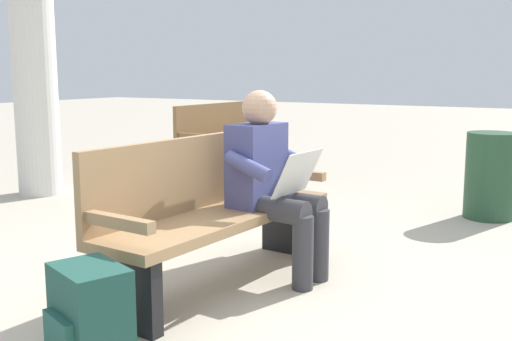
{
  "coord_description": "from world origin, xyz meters",
  "views": [
    {
      "loc": [
        2.99,
        2.04,
        1.29
      ],
      "look_at": [
        -0.15,
        0.15,
        0.7
      ],
      "focal_mm": 43.05,
      "sensor_mm": 36.0,
      "label": 1
    }
  ],
  "objects": [
    {
      "name": "person_seated",
      "position": [
        -0.29,
        0.18,
        0.63
      ],
      "size": [
        0.59,
        0.59,
        1.18
      ],
      "rotation": [
        0.0,
        0.0,
        -0.06
      ],
      "color": "#474C84",
      "rests_on": "ground"
    },
    {
      "name": "bench_far",
      "position": [
        -3.39,
        -2.19,
        0.46
      ],
      "size": [
        1.81,
        0.51,
        0.9
      ],
      "rotation": [
        0.0,
        0.0,
        -0.01
      ],
      "color": "brown",
      "rests_on": "ground"
    },
    {
      "name": "trash_bin",
      "position": [
        -2.66,
        1.06,
        0.38
      ],
      "size": [
        0.44,
        0.44,
        0.76
      ],
      "primitive_type": "cylinder",
      "color": "#23472D",
      "rests_on": "ground"
    },
    {
      "name": "bench_near",
      "position": [
        -0.0,
        -0.07,
        0.46
      ],
      "size": [
        1.82,
        0.58,
        0.9
      ],
      "rotation": [
        0.0,
        0.0,
        -0.06
      ],
      "color": "#9E7A51",
      "rests_on": "ground"
    },
    {
      "name": "ground_plane",
      "position": [
        0.0,
        0.0,
        0.0
      ],
      "size": [
        40.0,
        40.0,
        0.0
      ],
      "primitive_type": "plane",
      "color": "#B7AD99"
    },
    {
      "name": "backpack",
      "position": [
        1.17,
        0.08,
        0.22
      ],
      "size": [
        0.38,
        0.42,
        0.45
      ],
      "rotation": [
        0.0,
        0.0,
        4.37
      ],
      "color": "#1E4C42",
      "rests_on": "ground"
    },
    {
      "name": "support_pillar",
      "position": [
        -1.34,
        -3.25,
        1.88
      ],
      "size": [
        0.45,
        0.45,
        3.77
      ],
      "primitive_type": "cylinder",
      "color": "silver",
      "rests_on": "ground"
    }
  ]
}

